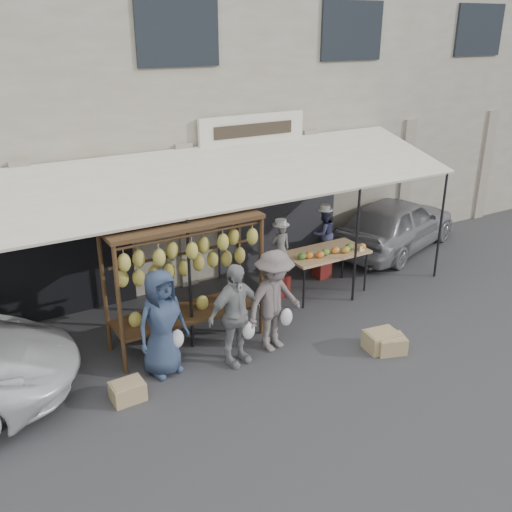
# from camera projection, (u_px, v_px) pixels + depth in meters

# --- Properties ---
(ground_plane) EXTENTS (90.00, 90.00, 0.00)m
(ground_plane) POSITION_uv_depth(u_px,v_px,m) (278.00, 362.00, 9.32)
(ground_plane) COLOR #2D2D30
(shophouse) EXTENTS (24.00, 6.15, 7.30)m
(shophouse) POSITION_uv_depth(u_px,v_px,m) (129.00, 94.00, 13.13)
(shophouse) COLOR #AAA491
(shophouse) RESTS_ON ground_plane
(awning) EXTENTS (10.00, 2.35, 2.92)m
(awning) POSITION_uv_depth(u_px,v_px,m) (212.00, 178.00, 10.18)
(awning) COLOR beige
(awning) RESTS_ON ground_plane
(banana_rack) EXTENTS (2.60, 0.90, 2.24)m
(banana_rack) POSITION_uv_depth(u_px,v_px,m) (185.00, 259.00, 9.30)
(banana_rack) COLOR black
(banana_rack) RESTS_ON ground_plane
(produce_table) EXTENTS (1.70, 0.90, 1.04)m
(produce_table) POSITION_uv_depth(u_px,v_px,m) (327.00, 253.00, 11.40)
(produce_table) COLOR tan
(produce_table) RESTS_ON ground_plane
(vendor_left) EXTENTS (0.43, 0.32, 1.09)m
(vendor_left) POSITION_uv_depth(u_px,v_px,m) (280.00, 249.00, 11.27)
(vendor_left) COLOR slate
(vendor_left) RESTS_ON stool_left
(vendor_right) EXTENTS (0.56, 0.44, 1.13)m
(vendor_right) POSITION_uv_depth(u_px,v_px,m) (324.00, 234.00, 12.10)
(vendor_right) COLOR #323559
(vendor_right) RESTS_ON stool_right
(customer_left) EXTENTS (0.95, 0.72, 1.74)m
(customer_left) POSITION_uv_depth(u_px,v_px,m) (162.00, 323.00, 8.75)
(customer_left) COLOR #2E3D59
(customer_left) RESTS_ON ground_plane
(customer_mid) EXTENTS (1.07, 0.59, 1.73)m
(customer_mid) POSITION_uv_depth(u_px,v_px,m) (235.00, 315.00, 9.00)
(customer_mid) COLOR gray
(customer_mid) RESTS_ON ground_plane
(customer_right) EXTENTS (1.26, 0.88, 1.77)m
(customer_right) POSITION_uv_depth(u_px,v_px,m) (274.00, 301.00, 9.41)
(customer_right) COLOR #675D5B
(customer_right) RESTS_ON ground_plane
(stool_left) EXTENTS (0.37, 0.37, 0.45)m
(stool_left) POSITION_uv_depth(u_px,v_px,m) (280.00, 285.00, 11.56)
(stool_left) COLOR maroon
(stool_left) RESTS_ON ground_plane
(stool_right) EXTENTS (0.35, 0.35, 0.44)m
(stool_right) POSITION_uv_depth(u_px,v_px,m) (322.00, 267.00, 12.40)
(stool_right) COLOR maroon
(stool_right) RESTS_ON ground_plane
(crate_near_a) EXTENTS (0.60, 0.49, 0.33)m
(crate_near_a) POSITION_uv_depth(u_px,v_px,m) (381.00, 341.00, 9.64)
(crate_near_a) COLOR tan
(crate_near_a) RESTS_ON ground_plane
(crate_near_b) EXTENTS (0.58, 0.51, 0.29)m
(crate_near_b) POSITION_uv_depth(u_px,v_px,m) (390.00, 344.00, 9.56)
(crate_near_b) COLOR tan
(crate_near_b) RESTS_ON ground_plane
(crate_far) EXTENTS (0.49, 0.37, 0.29)m
(crate_far) POSITION_uv_depth(u_px,v_px,m) (128.00, 391.00, 8.34)
(crate_far) COLOR tan
(crate_far) RESTS_ON ground_plane
(sedan) EXTENTS (4.19, 2.74, 1.33)m
(sedan) POSITION_uv_depth(u_px,v_px,m) (396.00, 223.00, 13.77)
(sedan) COLOR gray
(sedan) RESTS_ON ground_plane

